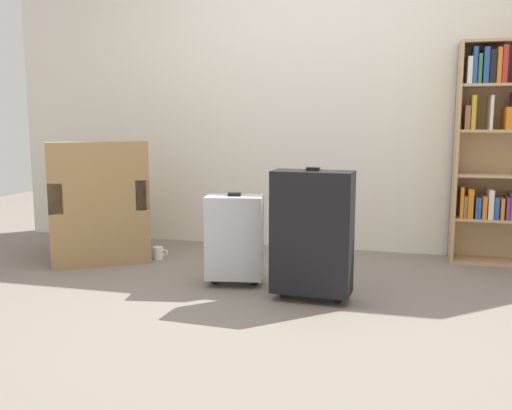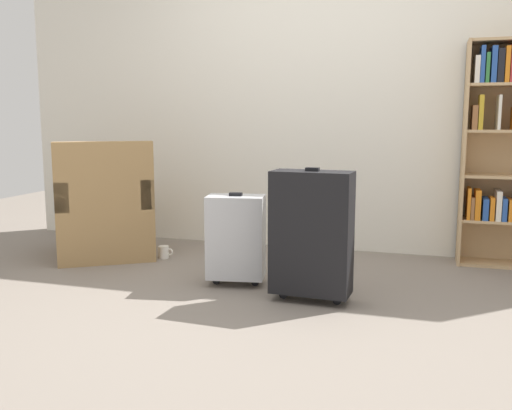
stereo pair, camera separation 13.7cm
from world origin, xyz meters
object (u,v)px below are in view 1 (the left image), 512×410
Objects in this scene: suitcase_black at (312,232)px; suitcase_silver at (235,237)px; mug at (159,253)px; armchair at (99,217)px.

suitcase_black is 1.31× the size of suitcase_silver.
suitcase_silver reaches higher than mug.
suitcase_silver is (1.22, -0.44, -0.00)m from armchair.
mug is 1.50m from suitcase_black.
mug is at bearing 7.24° from armchair.
armchair is 1.30m from suitcase_silver.
suitcase_black is at bearing -28.14° from mug.
suitcase_silver is at bearing -33.38° from mug.
suitcase_silver is (0.76, -0.50, 0.27)m from mug.
armchair is at bearing 160.13° from suitcase_silver.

